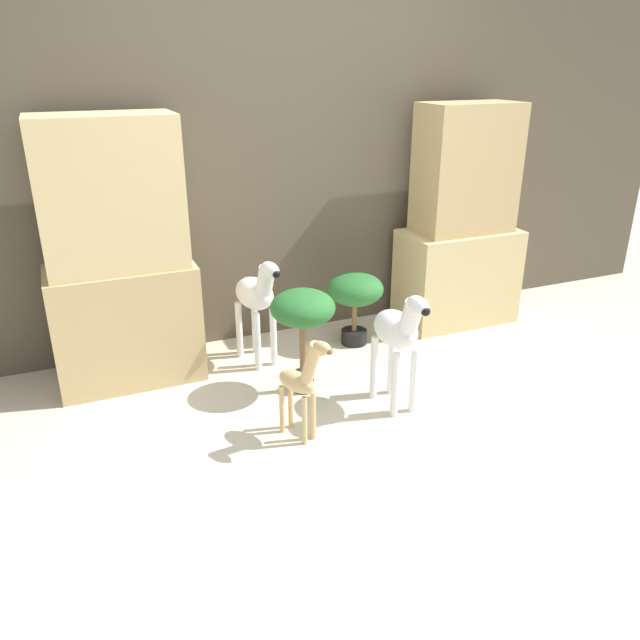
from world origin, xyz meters
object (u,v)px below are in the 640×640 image
object	(u,v)px
zebra_right	(398,333)
potted_palm_front	(355,293)
zebra_left	(257,296)
potted_palm_back	(303,313)
giraffe_figurine	(302,380)

from	to	relation	value
zebra_right	potted_palm_front	bearing A→B (deg)	79.55
zebra_right	zebra_left	distance (m)	0.98
zebra_right	zebra_left	size ratio (longest dim) A/B	1.00
potted_palm_front	potted_palm_back	world-z (taller)	potted_palm_back
giraffe_figurine	potted_palm_back	world-z (taller)	potted_palm_back
zebra_left	potted_palm_back	world-z (taller)	zebra_left
zebra_left	potted_palm_back	xyz separation A→B (m)	(0.13, -0.45, 0.04)
potted_palm_front	zebra_right	bearing A→B (deg)	-100.45
zebra_left	potted_palm_front	distance (m)	0.69
zebra_right	giraffe_figurine	world-z (taller)	zebra_right
giraffe_figurine	zebra_left	bearing A→B (deg)	86.04
zebra_left	giraffe_figurine	bearing A→B (deg)	-93.96
potted_palm_front	potted_palm_back	xyz separation A→B (m)	(-0.56, -0.47, 0.13)
zebra_right	potted_palm_back	xyz separation A→B (m)	(-0.40, 0.37, 0.04)
zebra_left	giraffe_figurine	size ratio (longest dim) A/B	1.21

